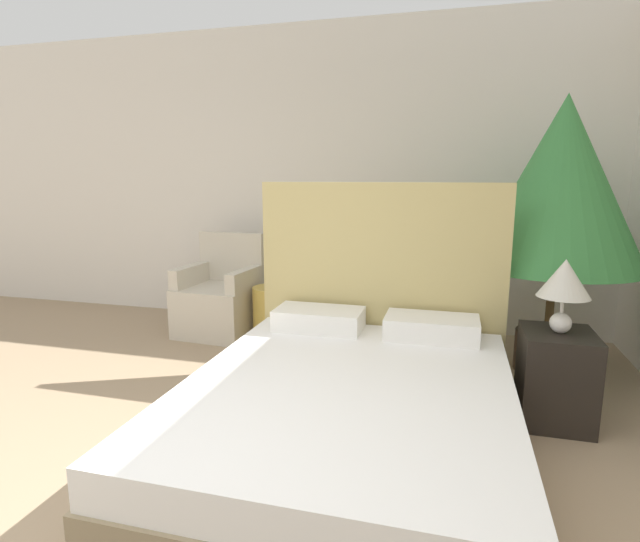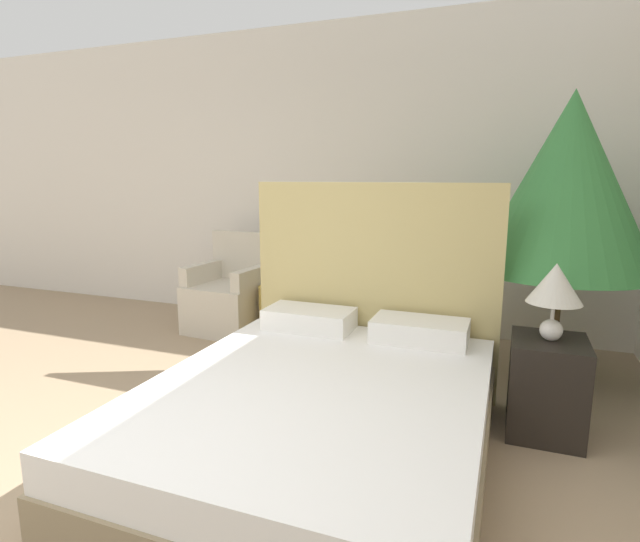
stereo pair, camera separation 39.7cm
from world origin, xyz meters
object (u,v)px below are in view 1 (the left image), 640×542
at_px(potted_palm, 561,189).
at_px(nightstand, 556,377).
at_px(armchair_near_window_right, 333,311).
at_px(table_lamp, 564,282).
at_px(side_table, 273,313).
at_px(bed, 352,404).
at_px(armchair_near_window_left, 219,303).

bearing_deg(potted_palm, nightstand, -96.15).
bearing_deg(armchair_near_window_right, table_lamp, -26.96).
xyz_separation_m(potted_palm, table_lamp, (-0.10, -0.87, -0.51)).
bearing_deg(table_lamp, side_table, 154.79).
bearing_deg(potted_palm, table_lamp, -96.27).
distance_m(bed, side_table, 1.99).
distance_m(armchair_near_window_right, potted_palm, 2.05).
height_order(armchair_near_window_right, potted_palm, potted_palm).
bearing_deg(nightstand, bed, -149.61).
distance_m(bed, potted_palm, 2.23).
distance_m(potted_palm, table_lamp, 1.01).
height_order(bed, potted_palm, potted_palm).
bearing_deg(bed, armchair_near_window_left, 133.47).
distance_m(bed, armchair_near_window_right, 1.79).
height_order(potted_palm, nightstand, potted_palm).
relative_size(bed, nightstand, 3.75).
relative_size(table_lamp, side_table, 0.90).
height_order(armchair_near_window_right, table_lamp, table_lamp).
bearing_deg(potted_palm, armchair_near_window_right, 173.44).
height_order(bed, armchair_near_window_left, bed).
bearing_deg(armchair_near_window_right, nightstand, -26.65).
bearing_deg(side_table, nightstand, -24.94).
distance_m(potted_palm, side_table, 2.55).
height_order(bed, side_table, bed).
bearing_deg(nightstand, table_lamp, -105.85).
height_order(armchair_near_window_left, nightstand, armchair_near_window_left).
bearing_deg(side_table, armchair_near_window_left, 176.07).
bearing_deg(table_lamp, nightstand, 74.15).
xyz_separation_m(potted_palm, side_table, (-2.28, 0.16, -1.13)).
distance_m(armchair_near_window_left, armchair_near_window_right, 1.11).
relative_size(armchair_near_window_right, nightstand, 1.66).
bearing_deg(nightstand, side_table, 155.06).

